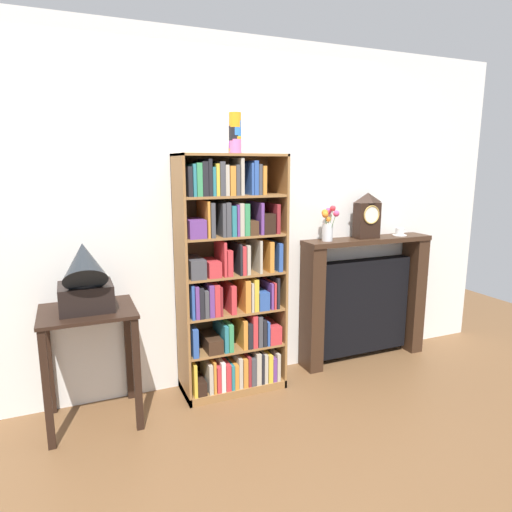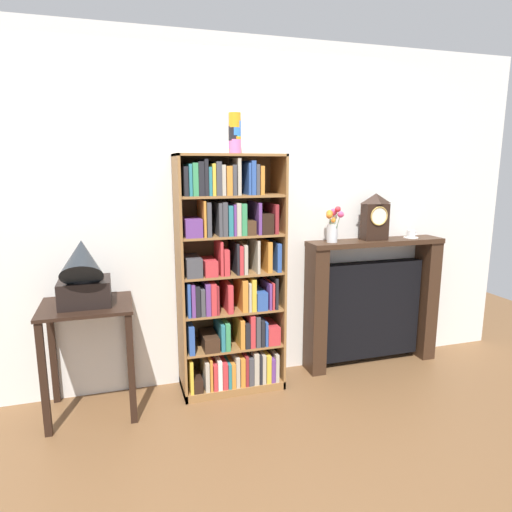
% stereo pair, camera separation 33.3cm
% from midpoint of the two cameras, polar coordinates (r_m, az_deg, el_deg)
% --- Properties ---
extents(ground_plane, '(7.87, 6.40, 0.02)m').
position_cam_midpoint_polar(ground_plane, '(3.53, -5.24, -17.16)').
color(ground_plane, brown).
extents(wall_back, '(4.87, 0.08, 2.60)m').
position_cam_midpoint_polar(wall_back, '(3.47, -5.32, 5.12)').
color(wall_back, silver).
rests_on(wall_back, ground).
extents(bookshelf, '(0.76, 0.35, 1.76)m').
position_cam_midpoint_polar(bookshelf, '(3.30, -6.08, -3.80)').
color(bookshelf, olive).
rests_on(bookshelf, ground).
extents(cup_stack, '(0.09, 0.09, 0.28)m').
position_cam_midpoint_polar(cup_stack, '(3.25, -5.73, 15.27)').
color(cup_stack, pink).
rests_on(cup_stack, bookshelf).
extents(side_table_left, '(0.59, 0.50, 0.78)m').
position_cam_midpoint_polar(side_table_left, '(3.19, -23.31, -9.66)').
color(side_table_left, black).
rests_on(side_table_left, ground).
extents(gramophone, '(0.32, 0.42, 0.52)m').
position_cam_midpoint_polar(gramophone, '(3.03, -23.92, -2.67)').
color(gramophone, black).
rests_on(gramophone, side_table_left).
extents(fireplace_mantel, '(1.17, 0.24, 1.08)m').
position_cam_midpoint_polar(fireplace_mantel, '(3.99, 11.20, -5.53)').
color(fireplace_mantel, '#382316').
rests_on(fireplace_mantel, ground).
extents(mantel_clock, '(0.20, 0.12, 0.38)m').
position_cam_midpoint_polar(mantel_clock, '(3.81, 11.54, 5.05)').
color(mantel_clock, black).
rests_on(mantel_clock, fireplace_mantel).
extents(flower_vase, '(0.14, 0.16, 0.29)m').
position_cam_midpoint_polar(flower_vase, '(3.62, 6.57, 4.04)').
color(flower_vase, silver).
rests_on(flower_vase, fireplace_mantel).
extents(teacup_with_saucer, '(0.12, 0.12, 0.07)m').
position_cam_midpoint_polar(teacup_with_saucer, '(4.04, 15.61, 2.92)').
color(teacup_with_saucer, white).
rests_on(teacup_with_saucer, fireplace_mantel).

